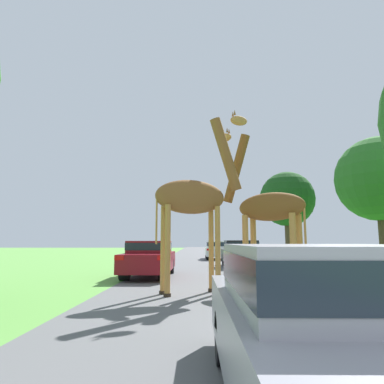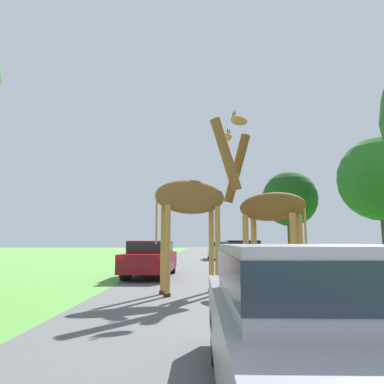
{
  "view_description": "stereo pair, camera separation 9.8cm",
  "coord_description": "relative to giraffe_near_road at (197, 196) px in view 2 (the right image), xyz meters",
  "views": [
    {
      "loc": [
        -1.0,
        0.92,
        1.42
      ],
      "look_at": [
        -1.13,
        10.51,
        2.81
      ],
      "focal_mm": 32.0,
      "sensor_mm": 36.0,
      "label": 1
    },
    {
      "loc": [
        -0.9,
        0.92,
        1.42
      ],
      "look_at": [
        -1.13,
        10.51,
        2.81
      ],
      "focal_mm": 32.0,
      "sensor_mm": 36.0,
      "label": 2
    }
  ],
  "objects": [
    {
      "name": "road",
      "position": [
        0.99,
        19.42,
        -2.69
      ],
      "size": [
        7.36,
        120.0,
        0.0
      ],
      "color": "#5B5B5E",
      "rests_on": "ground"
    },
    {
      "name": "giraffe_near_road",
      "position": [
        0.0,
        0.0,
        0.0
      ],
      "size": [
        2.84,
        1.35,
        5.42
      ],
      "rotation": [
        0.0,
        0.0,
        -1.23
      ],
      "color": "#B77F3D",
      "rests_on": "ground"
    },
    {
      "name": "giraffe_companion",
      "position": [
        2.06,
        0.52,
        -0.31
      ],
      "size": [
        2.62,
        1.97,
        5.13
      ],
      "rotation": [
        0.0,
        0.0,
        0.98
      ],
      "color": "#B77F3D",
      "rests_on": "ground"
    },
    {
      "name": "car_lead_maroon",
      "position": [
        1.07,
        -6.83,
        -1.95
      ],
      "size": [
        1.7,
        4.68,
        1.39
      ],
      "color": "gray",
      "rests_on": "ground"
    },
    {
      "name": "car_queue_right",
      "position": [
        2.5,
        10.05,
        -1.9
      ],
      "size": [
        1.94,
        4.28,
        1.48
      ],
      "color": "black",
      "rests_on": "ground"
    },
    {
      "name": "car_queue_left",
      "position": [
        -1.94,
        4.58,
        -1.92
      ],
      "size": [
        1.81,
        4.67,
        1.44
      ],
      "color": "maroon",
      "rests_on": "ground"
    },
    {
      "name": "car_far_ahead",
      "position": [
        1.7,
        18.34,
        -1.92
      ],
      "size": [
        1.94,
        4.49,
        1.44
      ],
      "color": "silver",
      "rests_on": "ground"
    },
    {
      "name": "tree_left_edge",
      "position": [
        12.25,
        13.04,
        2.87
      ],
      "size": [
        5.68,
        5.68,
        8.43
      ],
      "color": "#4C3828",
      "rests_on": "ground"
    },
    {
      "name": "tree_centre_back",
      "position": [
        7.54,
        18.67,
        2.19
      ],
      "size": [
        4.52,
        4.52,
        7.19
      ],
      "color": "#4C3828",
      "rests_on": "ground"
    }
  ]
}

